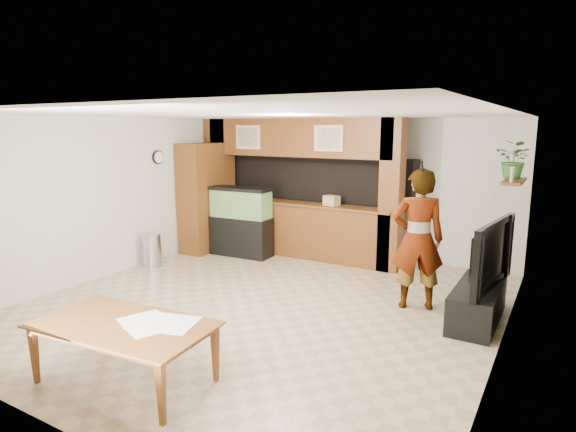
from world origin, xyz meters
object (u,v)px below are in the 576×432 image
Objects in this scene: person at (418,239)px; dining_table at (123,354)px; pantry_cabinet at (202,198)px; aquarium at (241,222)px; television at (481,253)px.

dining_table is at bearing 37.72° from person.
pantry_cabinet is 1.25× the size of dining_table.
person is 3.94m from dining_table.
person is 1.12× the size of dining_table.
dining_table is (1.81, -4.43, -0.35)m from aquarium.
aquarium is 0.77× the size of dining_table.
aquarium reaches higher than television.
aquarium is (0.87, 0.10, -0.42)m from pantry_cabinet.
dining_table is at bearing -58.24° from pantry_cabinet.
dining_table is at bearing -71.02° from aquarium.
person is at bearing 56.84° from dining_table.
aquarium is 4.62m from television.
aquarium is 4.80m from dining_table.
aquarium is 0.90× the size of television.
pantry_cabinet is 4.62m from person.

